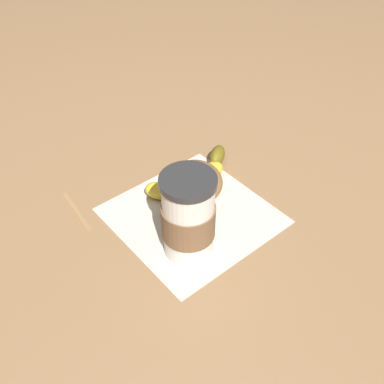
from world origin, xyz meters
name	(u,v)px	position (x,y,z in m)	size (l,w,h in m)	color
ground_plane	(192,216)	(0.00, 0.00, 0.00)	(3.00, 3.00, 0.00)	#936D47
paper_napkin	(192,215)	(0.00, 0.00, 0.00)	(0.25, 0.25, 0.00)	beige
coffee_cup	(188,217)	(-0.07, 0.04, 0.07)	(0.08, 0.08, 0.15)	silver
muffin	(194,188)	(0.01, -0.01, 0.06)	(0.09, 0.09, 0.10)	beige
banana	(195,176)	(0.07, -0.04, 0.02)	(0.11, 0.20, 0.03)	yellow
wooden_stirrer	(76,210)	(0.10, 0.18, 0.00)	(0.11, 0.01, 0.00)	#9E7547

